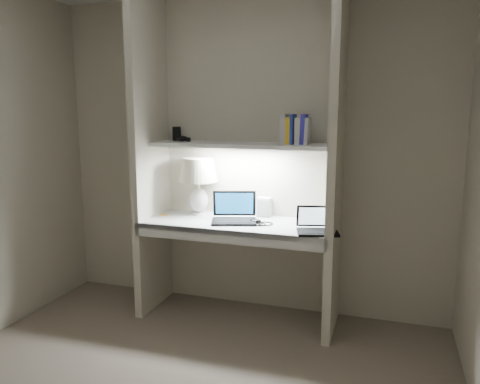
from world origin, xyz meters
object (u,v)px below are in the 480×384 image
at_px(table_lamp, 198,177).
at_px(laptop_main, 234,214).
at_px(speaker, 264,207).
at_px(laptop_netbook, 317,226).
at_px(book_row, 295,130).

xyz_separation_m(table_lamp, laptop_main, (0.35, -0.14, -0.26)).
height_order(table_lamp, speaker, table_lamp).
xyz_separation_m(laptop_netbook, book_row, (-0.21, 0.22, 0.66)).
xyz_separation_m(table_lamp, book_row, (0.80, -0.04, 0.39)).
height_order(laptop_main, speaker, laptop_main).
xyz_separation_m(speaker, book_row, (0.26, -0.12, 0.62)).
xyz_separation_m(laptop_main, laptop_netbook, (0.66, -0.13, -0.01)).
bearing_deg(laptop_netbook, speaker, 128.56).
distance_m(table_lamp, speaker, 0.59).
distance_m(laptop_main, speaker, 0.28).
height_order(laptop_main, laptop_netbook, laptop_main).
bearing_deg(laptop_netbook, laptop_main, 153.24).
bearing_deg(speaker, laptop_main, -125.45).
relative_size(laptop_main, book_row, 1.83).
relative_size(laptop_netbook, speaker, 2.13).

